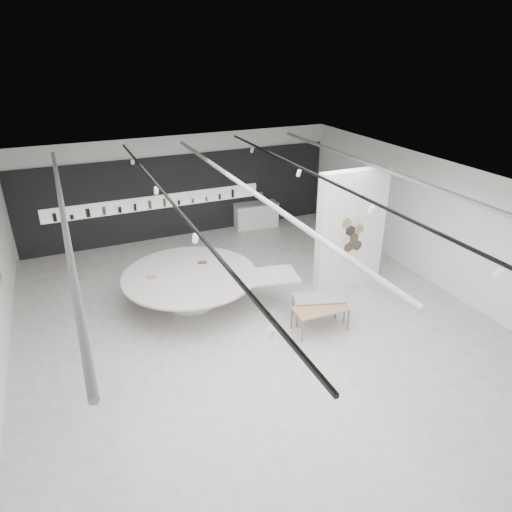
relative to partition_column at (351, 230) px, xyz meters
name	(u,v)px	position (x,y,z in m)	size (l,w,h in m)	color
room	(253,255)	(-3.59, -1.00, 0.27)	(12.02, 14.02, 3.82)	beige
back_wall_display	(180,196)	(-3.58, 5.94, -0.26)	(11.80, 0.27, 3.10)	black
partition_column	(351,230)	(0.00, 0.00, 0.00)	(2.20, 0.38, 3.60)	white
display_island	(193,284)	(-4.69, 0.74, -1.17)	(5.11, 4.47, 0.97)	white
sample_table_wood	(320,310)	(-2.08, -1.86, -1.19)	(1.42, 0.75, 0.65)	#9C7151
sample_table_stone	(319,299)	(-1.86, -1.42, -1.17)	(1.49, 1.04, 0.69)	gray
kitchen_counter	(256,215)	(-0.63, 5.52, -1.30)	(1.80, 0.83, 1.38)	white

